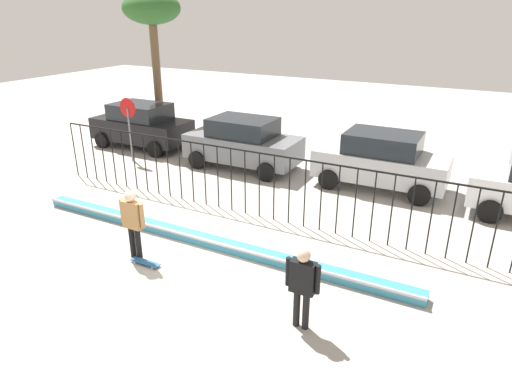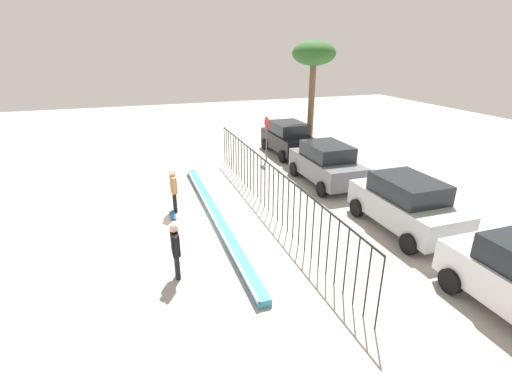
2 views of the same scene
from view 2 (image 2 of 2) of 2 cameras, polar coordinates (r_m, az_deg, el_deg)
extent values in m
plane|color=#ADA89E|center=(14.14, -9.82, -4.47)|extent=(60.00, 60.00, 0.00)
cube|color=teal|center=(14.23, -6.17, -3.58)|extent=(11.00, 0.36, 0.22)
cylinder|color=#B2B2B7|center=(14.15, -6.90, -3.27)|extent=(11.00, 0.09, 0.09)
cylinder|color=black|center=(20.85, -4.83, 7.19)|extent=(0.04, 0.04, 1.96)
cylinder|color=black|center=(20.41, -4.50, 6.89)|extent=(0.04, 0.04, 1.96)
cylinder|color=black|center=(19.97, -4.16, 6.57)|extent=(0.04, 0.04, 1.96)
cylinder|color=black|center=(19.53, -3.81, 6.24)|extent=(0.04, 0.04, 1.96)
cylinder|color=black|center=(19.10, -3.45, 5.89)|extent=(0.04, 0.04, 1.96)
cylinder|color=black|center=(18.67, -3.06, 5.52)|extent=(0.04, 0.04, 1.96)
cylinder|color=black|center=(18.24, -2.66, 5.14)|extent=(0.04, 0.04, 1.96)
cylinder|color=black|center=(17.81, -2.24, 4.74)|extent=(0.04, 0.04, 1.96)
cylinder|color=black|center=(17.38, -1.80, 4.32)|extent=(0.04, 0.04, 1.96)
cylinder|color=black|center=(16.95, -1.34, 3.88)|extent=(0.04, 0.04, 1.96)
cylinder|color=black|center=(16.53, -0.85, 3.41)|extent=(0.04, 0.04, 1.96)
cylinder|color=black|center=(16.11, -0.34, 2.92)|extent=(0.04, 0.04, 1.96)
cylinder|color=black|center=(15.69, 0.20, 2.41)|extent=(0.04, 0.04, 1.96)
cylinder|color=black|center=(15.27, 0.76, 1.86)|extent=(0.04, 0.04, 1.96)
cylinder|color=black|center=(14.86, 1.36, 1.29)|extent=(0.04, 0.04, 1.96)
cylinder|color=black|center=(14.45, 1.99, 0.68)|extent=(0.04, 0.04, 1.96)
cylinder|color=black|center=(14.05, 2.66, 0.04)|extent=(0.04, 0.04, 1.96)
cylinder|color=black|center=(13.64, 3.37, -0.65)|extent=(0.04, 0.04, 1.96)
cylinder|color=black|center=(13.25, 4.12, -1.37)|extent=(0.04, 0.04, 1.96)
cylinder|color=black|center=(12.85, 4.91, -2.14)|extent=(0.04, 0.04, 1.96)
cylinder|color=black|center=(12.47, 5.76, -2.95)|extent=(0.04, 0.04, 1.96)
cylinder|color=black|center=(12.08, 6.66, -3.82)|extent=(0.04, 0.04, 1.96)
cylinder|color=black|center=(11.71, 7.63, -4.74)|extent=(0.04, 0.04, 1.96)
cylinder|color=black|center=(11.34, 8.66, -5.72)|extent=(0.04, 0.04, 1.96)
cylinder|color=black|center=(10.98, 9.76, -6.76)|extent=(0.04, 0.04, 1.96)
cylinder|color=black|center=(10.62, 10.94, -7.87)|extent=(0.04, 0.04, 1.96)
cylinder|color=black|center=(10.28, 12.21, -9.05)|extent=(0.04, 0.04, 1.96)
cylinder|color=black|center=(9.94, 13.57, -10.31)|extent=(0.04, 0.04, 1.96)
cylinder|color=black|center=(9.62, 15.05, -11.65)|extent=(0.04, 0.04, 1.96)
cylinder|color=black|center=(9.31, 16.63, -13.07)|extent=(0.04, 0.04, 1.96)
cylinder|color=black|center=(9.01, 18.35, -14.57)|extent=(0.04, 0.04, 1.96)
cube|color=black|center=(14.14, 2.04, 4.31)|extent=(14.00, 0.04, 0.04)
cylinder|color=black|center=(15.00, -12.32, -1.37)|extent=(0.14, 0.14, 0.82)
cylinder|color=black|center=(14.82, -12.22, -1.65)|extent=(0.14, 0.14, 0.82)
cube|color=#A87A47|center=(14.64, -12.50, 1.19)|extent=(0.50, 0.21, 0.68)
sphere|color=beige|center=(14.49, -12.65, 2.94)|extent=(0.27, 0.27, 0.27)
cylinder|color=#A87A47|center=(14.91, -12.65, 1.70)|extent=(0.11, 0.11, 0.61)
cylinder|color=#A87A47|center=(14.34, -12.36, 0.93)|extent=(0.11, 0.11, 0.61)
cube|color=#26598C|center=(14.67, -12.57, -3.41)|extent=(0.80, 0.20, 0.02)
cylinder|color=silver|center=(14.45, -12.13, -3.93)|extent=(0.05, 0.03, 0.05)
cylinder|color=silver|center=(14.44, -12.72, -4.00)|extent=(0.05, 0.03, 0.05)
cylinder|color=silver|center=(14.94, -12.39, -3.08)|extent=(0.05, 0.03, 0.05)
cylinder|color=silver|center=(14.93, -12.96, -3.15)|extent=(0.05, 0.03, 0.05)
cylinder|color=black|center=(10.92, -12.00, -10.65)|extent=(0.13, 0.13, 0.79)
cylinder|color=black|center=(10.76, -11.86, -11.17)|extent=(0.13, 0.13, 0.79)
cube|color=black|center=(10.48, -12.23, -7.59)|extent=(0.48, 0.20, 0.65)
sphere|color=beige|center=(10.27, -12.43, -5.38)|extent=(0.26, 0.26, 0.26)
cylinder|color=black|center=(10.72, -12.44, -6.70)|extent=(0.10, 0.10, 0.58)
cylinder|color=black|center=(10.21, -12.04, -8.19)|extent=(0.10, 0.10, 0.58)
cube|color=black|center=(22.47, 4.91, 7.75)|extent=(4.30, 1.90, 0.90)
cube|color=#1E2328|center=(22.30, 4.98, 9.69)|extent=(2.37, 1.71, 0.66)
cylinder|color=black|center=(21.71, 8.72, 5.85)|extent=(0.68, 0.22, 0.68)
cylinder|color=black|center=(20.92, 4.06, 5.45)|extent=(0.68, 0.22, 0.68)
cylinder|color=black|center=(24.25, 5.58, 7.66)|extent=(0.68, 0.22, 0.68)
cylinder|color=black|center=(23.55, 1.32, 7.34)|extent=(0.68, 0.22, 0.68)
cube|color=slate|center=(17.80, 10.60, 3.74)|extent=(4.30, 1.90, 0.90)
cube|color=#1E2328|center=(17.59, 10.78, 6.16)|extent=(2.37, 1.71, 0.66)
cylinder|color=black|center=(17.26, 15.59, 1.15)|extent=(0.68, 0.22, 0.68)
cylinder|color=black|center=(16.31, 10.02, 0.43)|extent=(0.68, 0.22, 0.68)
cylinder|color=black|center=(19.60, 10.91, 3.99)|extent=(0.68, 0.22, 0.68)
cylinder|color=black|center=(18.77, 5.83, 3.49)|extent=(0.68, 0.22, 0.68)
cube|color=#B7BABF|center=(14.07, 21.77, -2.36)|extent=(4.30, 1.90, 0.90)
cube|color=#1E2328|center=(13.80, 22.21, 0.61)|extent=(2.37, 1.71, 0.66)
cylinder|color=black|center=(13.95, 28.31, -5.74)|extent=(0.68, 0.22, 0.68)
cylinder|color=black|center=(12.70, 22.32, -7.32)|extent=(0.68, 0.22, 0.68)
cylinder|color=black|center=(15.84, 20.89, -1.36)|extent=(0.68, 0.22, 0.68)
cylinder|color=black|center=(14.75, 15.13, -2.33)|extent=(0.68, 0.22, 0.68)
cylinder|color=black|center=(12.66, 33.70, -9.64)|extent=(0.68, 0.22, 0.68)
cylinder|color=black|center=(11.32, 27.56, -11.95)|extent=(0.68, 0.22, 0.68)
cylinder|color=slate|center=(20.93, 1.59, 7.52)|extent=(0.07, 0.07, 2.10)
cylinder|color=red|center=(20.71, 1.67, 10.40)|extent=(0.76, 0.02, 0.76)
cylinder|color=brown|center=(22.89, 8.37, 12.23)|extent=(0.36, 0.36, 5.00)
ellipsoid|color=#2D6028|center=(22.61, 8.83, 20.19)|extent=(2.45, 2.45, 1.35)
camera|label=1|loc=(8.85, -60.81, 7.75)|focal=31.60mm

